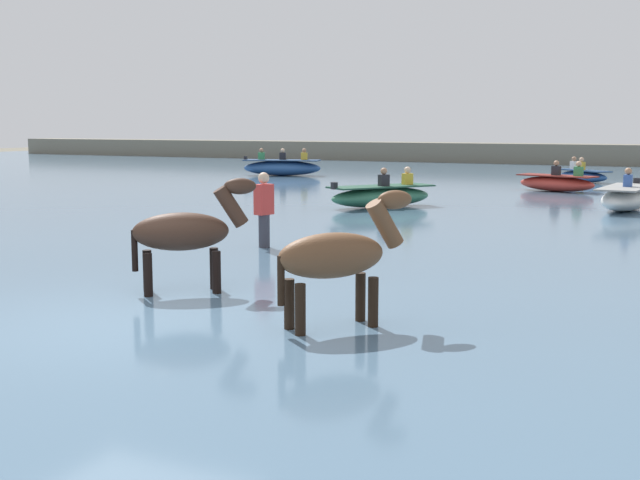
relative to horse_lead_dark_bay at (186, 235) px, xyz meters
name	(u,v)px	position (x,y,z in m)	size (l,w,h in m)	color
ground_plane	(121,347)	(0.27, -1.69, -1.05)	(120.00, 120.00, 0.00)	#666051
water_surface	(418,231)	(0.27, 8.31, -0.91)	(90.00, 90.00, 0.29)	slate
horse_lead_dark_bay	(186,235)	(0.00, 0.00, 0.00)	(1.44, 1.26, 1.78)	#382319
horse_trailing_bay	(337,259)	(2.54, -0.82, -0.01)	(1.24, 1.43, 1.76)	brown
boat_far_inshore	(583,175)	(1.48, 23.67, -0.52)	(2.34, 2.18, 0.93)	#28518E
boat_mid_outer	(282,167)	(-10.60, 21.97, -0.41)	(3.51, 2.07, 1.15)	#28518E
boat_far_offshore	(381,196)	(-1.85, 11.44, -0.47)	(2.50, 3.00, 1.05)	#337556
boat_distant_east	(557,183)	(1.39, 18.70, -0.48)	(2.76, 1.66, 1.01)	#BC382D
boat_mid_channel	(626,198)	(4.04, 13.38, -0.45)	(1.30, 2.95, 1.09)	silver
person_spectator_far	(264,215)	(-1.07, 3.87, -0.18)	(0.28, 0.36, 1.63)	#383842
far_shoreline	(599,157)	(0.27, 37.52, -0.36)	(80.00, 2.40, 1.39)	#706B5B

